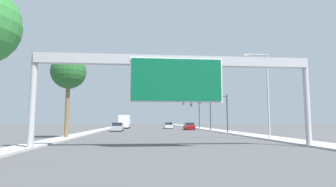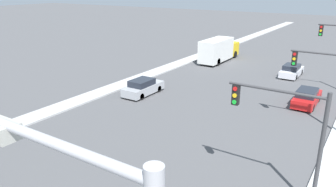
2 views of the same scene
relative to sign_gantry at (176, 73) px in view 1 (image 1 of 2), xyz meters
name	(u,v)px [view 1 (image 1 of 2)]	position (x,y,z in m)	size (l,w,h in m)	color
sidewalk_right	(202,128)	(11.25, 42.10, -5.33)	(3.00, 120.00, 0.15)	#B6B6B6
median_strip_left	(106,129)	(-10.75, 42.10, -5.33)	(2.00, 120.00, 0.15)	#B6B6B6
sign_gantry	(176,73)	(0.00, 0.00, 0.00)	(20.31, 0.73, 6.65)	#B2B2B7
car_far_left	(168,126)	(3.50, 44.07, -4.73)	(1.83, 4.46, 1.43)	silver
car_mid_right	(189,126)	(7.00, 34.99, -4.71)	(1.76, 4.61, 1.47)	red
car_far_center	(118,127)	(-7.00, 29.31, -4.68)	(1.89, 4.60, 1.55)	#A5A8AD
truck_box_primary	(125,122)	(-7.00, 46.63, -3.78)	(2.39, 8.76, 3.19)	yellow
traffic_light_near_intersection	(217,107)	(8.71, 20.10, -1.41)	(4.69, 0.32, 5.87)	#3D3D3F
traffic_light_mid_block	(204,109)	(8.93, 30.10, -1.40)	(4.12, 0.32, 5.95)	#3D3D3F
traffic_light_far_intersection	(194,109)	(9.06, 40.10, -0.83)	(4.06, 0.32, 6.88)	#3D3D3F
palm_tree_background	(69,72)	(-10.62, 10.71, 1.79)	(3.78, 3.78, 9.18)	brown
street_lamp_right	(265,88)	(10.03, 7.06, -0.16)	(2.68, 0.28, 8.90)	#B2B2B7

